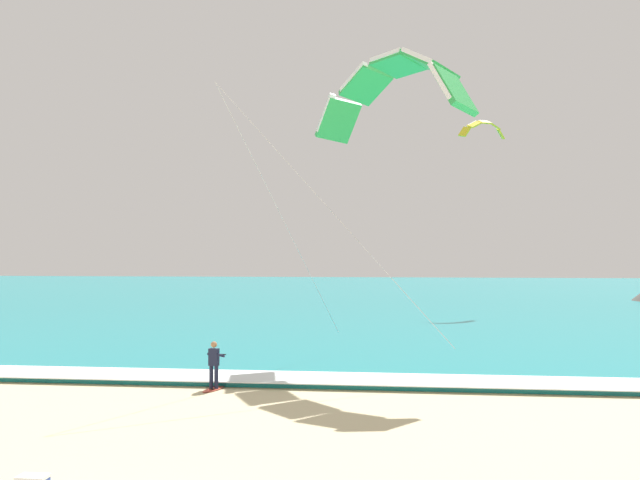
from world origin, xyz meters
name	(u,v)px	position (x,y,z in m)	size (l,w,h in m)	color
sea	(362,294)	(0.00, 74.50, 0.10)	(200.00, 120.00, 0.20)	teal
surf_foam	(263,377)	(0.00, 15.50, 0.22)	(200.00, 2.62, 0.04)	white
surfboard	(214,389)	(-1.44, 13.96, 0.03)	(0.75, 1.46, 0.09)	#E04C38
kitesurfer	(214,363)	(-1.44, 13.97, 0.94)	(0.60, 0.60, 1.69)	#191E38
kite_primary	(393,85)	(4.74, 19.54, 11.88)	(9.58, 8.78, 11.98)	green
kite_distant	(484,128)	(11.42, 47.80, 14.95)	(3.84, 2.36, 1.51)	yellow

